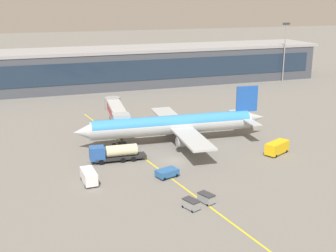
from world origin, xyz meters
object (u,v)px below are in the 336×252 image
at_px(crew_van, 89,176).
at_px(fuel_tanker, 114,153).
at_px(baggage_cart_1, 206,198).
at_px(lavatory_truck, 277,147).
at_px(pushback_tug, 167,172).
at_px(main_airliner, 174,125).
at_px(baggage_cart_0, 191,204).

bearing_deg(crew_van, fuel_tanker, 54.75).
bearing_deg(baggage_cart_1, lavatory_truck, 34.64).
height_order(lavatory_truck, pushback_tug, lavatory_truck).
height_order(main_airliner, baggage_cart_0, main_airliner).
distance_m(fuel_tanker, pushback_tug, 12.93).
relative_size(main_airliner, fuel_tanker, 3.91).
bearing_deg(main_airliner, lavatory_truck, -38.47).
bearing_deg(lavatory_truck, baggage_cart_1, -145.36).
distance_m(lavatory_truck, pushback_tug, 25.28).
xyz_separation_m(main_airliner, baggage_cart_1, (-5.45, -29.39, -3.30)).
distance_m(crew_van, baggage_cart_0, 19.31).
bearing_deg(crew_van, baggage_cart_0, -48.70).
bearing_deg(baggage_cart_0, pushback_tug, 86.63).
xyz_separation_m(fuel_tanker, baggage_cart_1, (9.35, -22.39, -0.96)).
height_order(fuel_tanker, pushback_tug, fuel_tanker).
xyz_separation_m(lavatory_truck, pushback_tug, (-24.94, -4.05, -0.57)).
relative_size(pushback_tug, baggage_cart_0, 1.42).
relative_size(main_airliner, baggage_cart_0, 14.12).
bearing_deg(fuel_tanker, baggage_cart_0, -74.88).
xyz_separation_m(main_airliner, pushback_tug, (-7.69, -17.76, -3.24)).
distance_m(main_airliner, baggage_cart_1, 30.08).
distance_m(pushback_tug, baggage_cart_1, 11.85).
relative_size(lavatory_truck, baggage_cart_1, 2.05).
xyz_separation_m(main_airliner, crew_van, (-21.18, -16.03, -2.77)).
relative_size(crew_van, baggage_cart_1, 1.68).
relative_size(crew_van, baggage_cart_0, 1.68).
xyz_separation_m(lavatory_truck, crew_van, (-38.44, -2.32, -0.11)).
bearing_deg(pushback_tug, baggage_cart_0, -93.37).
relative_size(fuel_tanker, baggage_cart_1, 3.61).
relative_size(fuel_tanker, crew_van, 2.15).
bearing_deg(main_airliner, baggage_cart_1, -100.51).
bearing_deg(baggage_cart_0, main_airliner, 74.55).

